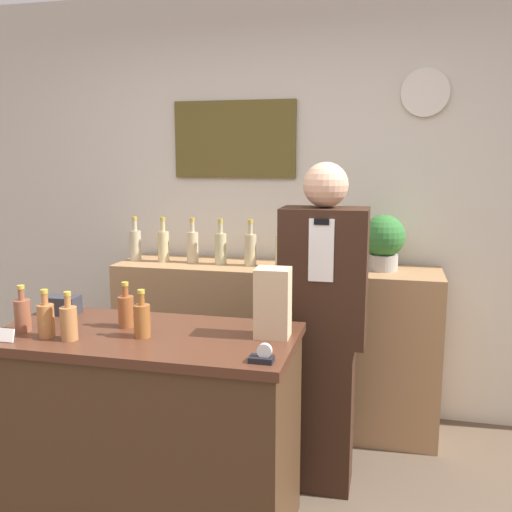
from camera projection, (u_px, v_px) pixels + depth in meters
The scene contains 22 objects.
back_wall at pixel (274, 206), 3.73m from camera, with size 5.20×0.09×2.70m.
back_shelf at pixel (274, 345), 3.59m from camera, with size 1.99×0.46×1.01m.
display_counter at pixel (148, 433), 2.54m from camera, with size 1.31×0.63×0.93m.
shopkeeper at pixel (323, 331), 2.82m from camera, with size 0.42×0.26×1.65m.
potted_plant at pixel (383, 240), 3.35m from camera, with size 0.25×0.25×0.33m.
paper_bag at pixel (273, 303), 2.38m from camera, with size 0.15×0.13×0.29m.
tape_dispenser at pixel (262, 356), 2.10m from camera, with size 0.09×0.06×0.07m.
price_card_left at pixel (4, 335), 2.34m from camera, with size 0.09×0.02×0.06m.
gift_box at pixel (63, 305), 2.74m from camera, with size 0.15×0.11×0.09m.
counter_bottle_0 at pixel (23, 314), 2.47m from camera, with size 0.07×0.07×0.20m.
counter_bottle_1 at pixel (46, 319), 2.39m from camera, with size 0.07×0.07×0.20m.
counter_bottle_2 at pixel (69, 322), 2.35m from camera, with size 0.07×0.07×0.20m.
counter_bottle_3 at pixel (126, 310), 2.53m from camera, with size 0.07×0.07×0.20m.
counter_bottle_4 at pixel (142, 319), 2.39m from camera, with size 0.07×0.07×0.20m.
shelf_bottle_0 at pixel (135, 244), 3.67m from camera, with size 0.07×0.07×0.29m.
shelf_bottle_1 at pixel (163, 245), 3.63m from camera, with size 0.07×0.07×0.29m.
shelf_bottle_2 at pixel (193, 246), 3.60m from camera, with size 0.07×0.07×0.29m.
shelf_bottle_3 at pixel (221, 247), 3.54m from camera, with size 0.07×0.07×0.29m.
shelf_bottle_4 at pixel (250, 249), 3.50m from camera, with size 0.07×0.07×0.29m.
shelf_bottle_5 at pixel (281, 250), 3.46m from camera, with size 0.07×0.07×0.29m.
shelf_bottle_6 at pixel (313, 251), 3.42m from camera, with size 0.07×0.07×0.29m.
shelf_bottle_7 at pixel (345, 252), 3.37m from camera, with size 0.07×0.07×0.29m.
Camera 1 is at (0.75, -1.66, 1.68)m, focal length 40.00 mm.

